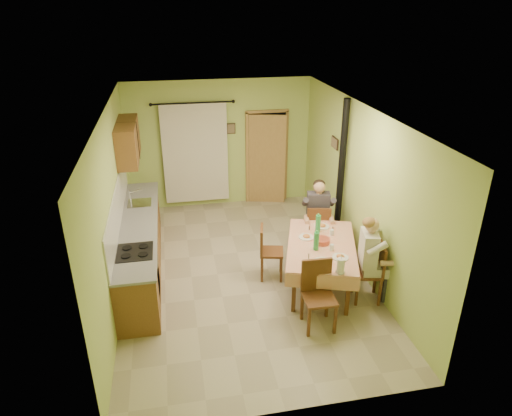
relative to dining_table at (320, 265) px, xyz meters
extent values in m
cube|color=tan|center=(-1.17, 0.63, -0.38)|extent=(4.00, 6.00, 0.01)
cube|color=#B4D06A|center=(-1.17, 3.63, 1.02)|extent=(4.00, 0.04, 2.80)
cube|color=#B4D06A|center=(-1.17, -2.37, 1.02)|extent=(4.00, 0.04, 2.80)
cube|color=#B4D06A|center=(-3.17, 0.63, 1.02)|extent=(0.04, 6.00, 2.80)
cube|color=#B4D06A|center=(0.83, 0.63, 1.02)|extent=(0.04, 6.00, 2.80)
cube|color=white|center=(-1.17, 0.63, 2.42)|extent=(4.00, 6.00, 0.04)
cube|color=brown|center=(-2.87, 1.03, 0.06)|extent=(0.60, 3.60, 0.88)
cube|color=gray|center=(-2.87, 1.03, 0.52)|extent=(0.64, 3.64, 0.04)
cube|color=white|center=(-3.16, 1.03, 0.85)|extent=(0.02, 3.60, 0.66)
cube|color=silver|center=(-2.87, 1.83, 0.53)|extent=(0.42, 0.42, 0.03)
cube|color=black|center=(-2.87, 0.03, 0.54)|extent=(0.52, 0.56, 0.02)
cube|color=black|center=(-2.58, 0.03, 0.07)|extent=(0.01, 0.55, 0.55)
cube|color=brown|center=(-2.99, 2.33, 1.57)|extent=(0.35, 1.40, 0.70)
cylinder|color=black|center=(-1.72, 3.51, 1.97)|extent=(1.70, 0.04, 0.04)
cube|color=silver|center=(-1.72, 3.53, 0.87)|extent=(1.40, 0.06, 2.20)
cube|color=black|center=(-0.12, 3.61, 0.65)|extent=(0.84, 0.03, 2.06)
cube|color=#A87F46|center=(-0.57, 3.60, 0.65)|extent=(0.06, 0.06, 2.12)
cube|color=#A87F46|center=(0.33, 3.60, 0.65)|extent=(0.06, 0.06, 2.12)
cube|color=#A87F46|center=(-0.12, 3.60, 1.71)|extent=(0.96, 0.06, 0.06)
cube|color=#A87F46|center=(-0.14, 3.49, 0.64)|extent=(0.80, 0.24, 2.04)
cube|color=tan|center=(0.00, 0.00, 0.36)|extent=(1.53, 1.99, 0.04)
cube|color=tan|center=(-0.26, -0.84, 0.25)|extent=(1.01, 0.33, 0.22)
cube|color=tan|center=(0.26, 0.84, 0.25)|extent=(1.01, 0.33, 0.22)
cube|color=tan|center=(-0.50, 0.16, 0.25)|extent=(0.54, 1.68, 0.22)
cube|color=tan|center=(0.50, -0.16, 0.25)|extent=(0.54, 1.68, 0.22)
cylinder|color=white|center=(0.20, 0.58, 0.39)|extent=(0.25, 0.25, 0.02)
ellipsoid|color=#CC7233|center=(0.20, 0.58, 0.41)|extent=(0.12, 0.12, 0.05)
cylinder|color=white|center=(-0.18, -0.55, 0.39)|extent=(0.25, 0.25, 0.02)
ellipsoid|color=#CC7233|center=(-0.18, -0.55, 0.41)|extent=(0.12, 0.12, 0.05)
cylinder|color=white|center=(0.14, -0.45, 0.39)|extent=(0.25, 0.25, 0.02)
ellipsoid|color=#CC7233|center=(0.14, -0.45, 0.41)|extent=(0.12, 0.12, 0.05)
cylinder|color=white|center=(-0.17, 0.26, 0.39)|extent=(0.25, 0.25, 0.02)
ellipsoid|color=#CC7233|center=(-0.17, 0.26, 0.41)|extent=(0.12, 0.12, 0.05)
cylinder|color=#CB4F37|center=(0.02, 0.05, 0.42)|extent=(0.26, 0.26, 0.08)
cylinder|color=white|center=(-0.17, -0.52, 0.39)|extent=(0.28, 0.28, 0.02)
cube|color=tan|center=(-0.17, -0.53, 0.41)|extent=(0.05, 0.07, 0.03)
cube|color=tan|center=(-0.20, -0.54, 0.41)|extent=(0.06, 0.07, 0.03)
cube|color=tan|center=(-0.16, -0.48, 0.41)|extent=(0.07, 0.07, 0.03)
cube|color=tan|center=(-0.18, -0.50, 0.41)|extent=(0.05, 0.07, 0.03)
cube|color=tan|center=(-0.18, -0.49, 0.41)|extent=(0.06, 0.05, 0.03)
cube|color=tan|center=(-0.13, -0.56, 0.41)|extent=(0.07, 0.07, 0.03)
cylinder|color=silver|center=(0.10, -0.20, 0.43)|extent=(0.07, 0.07, 0.10)
cylinder|color=silver|center=(0.26, 0.27, 0.43)|extent=(0.07, 0.07, 0.10)
cylinder|color=white|center=(0.00, -0.84, 0.50)|extent=(0.11, 0.11, 0.22)
cylinder|color=silver|center=(0.00, -0.84, 0.53)|extent=(0.02, 0.02, 0.30)
cube|color=#573117|center=(0.27, 1.04, 0.10)|extent=(0.50, 0.50, 0.04)
cube|color=#573117|center=(0.23, 0.86, 0.36)|extent=(0.42, 0.13, 0.48)
cube|color=#573117|center=(-0.35, -1.00, 0.10)|extent=(0.45, 0.45, 0.04)
cube|color=#573117|center=(-0.34, -0.80, 0.37)|extent=(0.44, 0.05, 0.50)
cube|color=#573117|center=(0.59, -0.51, 0.10)|extent=(0.49, 0.49, 0.04)
cube|color=#573117|center=(0.77, -0.55, 0.35)|extent=(0.13, 0.41, 0.47)
cube|color=#573117|center=(-0.72, 0.39, 0.10)|extent=(0.45, 0.45, 0.04)
cube|color=#573117|center=(-0.89, 0.42, 0.34)|extent=(0.12, 0.38, 0.43)
cube|color=#38333D|center=(0.25, 0.94, 0.18)|extent=(0.44, 0.47, 0.16)
cube|color=#38333D|center=(0.28, 1.07, 0.53)|extent=(0.44, 0.30, 0.54)
sphere|color=tan|center=(0.28, 1.06, 0.92)|extent=(0.21, 0.21, 0.21)
ellipsoid|color=black|center=(0.29, 1.10, 0.96)|extent=(0.21, 0.21, 0.16)
cube|color=beige|center=(0.69, -0.53, 0.18)|extent=(0.47, 0.44, 0.16)
cube|color=beige|center=(0.56, -0.50, 0.53)|extent=(0.30, 0.44, 0.54)
sphere|color=tan|center=(0.57, -0.50, 0.92)|extent=(0.21, 0.21, 0.21)
ellipsoid|color=olive|center=(0.53, -0.49, 0.96)|extent=(0.21, 0.21, 0.16)
cylinder|color=black|center=(0.73, 1.23, 1.02)|extent=(0.12, 0.12, 2.80)
cylinder|color=black|center=(0.73, 1.23, -0.23)|extent=(0.24, 0.24, 0.30)
cube|color=black|center=(-0.92, 3.60, 1.37)|extent=(0.19, 0.03, 0.23)
cube|color=brown|center=(0.80, 1.83, 1.47)|extent=(0.03, 0.31, 0.21)
camera|label=1|loc=(-2.22, -6.02, 3.93)|focal=32.00mm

